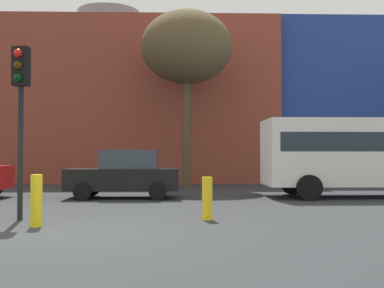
{
  "coord_description": "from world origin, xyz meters",
  "views": [
    {
      "loc": [
        2.14,
        -9.2,
        1.48
      ],
      "look_at": [
        2.69,
        10.8,
        1.95
      ],
      "focal_mm": 44.46,
      "sensor_mm": 36.0,
      "label": 1
    }
  ],
  "objects": [
    {
      "name": "parked_car_2",
      "position": [
        0.28,
        7.18,
        0.82
      ],
      "size": [
        3.81,
        1.87,
        1.65
      ],
      "rotation": [
        0.0,
        0.0,
        3.14
      ],
      "color": "black",
      "rests_on": "ground_plane"
    },
    {
      "name": "bare_tree_1",
      "position": [
        2.48,
        12.34,
        6.34
      ],
      "size": [
        4.16,
        4.16,
        8.07
      ],
      "color": "brown",
      "rests_on": "ground_plane"
    },
    {
      "name": "white_bus",
      "position": [
        8.57,
        7.33,
        1.62
      ],
      "size": [
        6.8,
        2.62,
        2.72
      ],
      "rotation": [
        0.0,
        0.0,
        3.14
      ],
      "color": "white",
      "rests_on": "ground_plane"
    },
    {
      "name": "building_backdrop",
      "position": [
        -2.44,
        21.64,
        4.47
      ],
      "size": [
        37.42,
        13.32,
        10.78
      ],
      "color": "brown",
      "rests_on": "ground_plane"
    },
    {
      "name": "bollard_yellow_2",
      "position": [
        -0.81,
        0.72,
        0.54
      ],
      "size": [
        0.24,
        0.24,
        1.08
      ],
      "primitive_type": "cylinder",
      "color": "yellow",
      "rests_on": "ground_plane"
    },
    {
      "name": "ground_plane",
      "position": [
        0.0,
        0.0,
        0.0
      ],
      "size": [
        200.0,
        200.0,
        0.0
      ],
      "primitive_type": "plane",
      "color": "#2D3033"
    },
    {
      "name": "bollard_yellow_1",
      "position": [
        2.79,
        1.67,
        0.49
      ],
      "size": [
        0.24,
        0.24,
        0.98
      ],
      "primitive_type": "cylinder",
      "color": "yellow",
      "rests_on": "ground_plane"
    },
    {
      "name": "traffic_light_island",
      "position": [
        -1.49,
        1.73,
        2.91
      ],
      "size": [
        0.4,
        0.39,
        3.96
      ],
      "rotation": [
        0.0,
        0.0,
        -1.75
      ],
      "color": "black",
      "rests_on": "ground_plane"
    }
  ]
}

